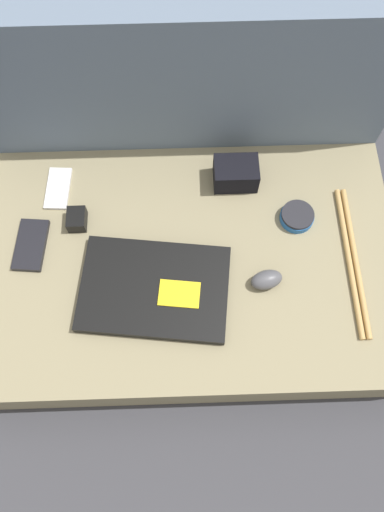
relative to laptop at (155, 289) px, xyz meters
name	(u,v)px	position (x,y,z in m)	size (l,w,h in m)	color
ground_plane	(192,280)	(0.09, 0.07, -0.15)	(8.00, 8.00, 0.00)	#38383D
couch_seat	(192,270)	(0.09, 0.07, -0.08)	(0.95, 0.61, 0.14)	#847A5B
couch_backrest	(187,82)	(0.09, 0.48, 0.12)	(0.95, 0.20, 0.53)	slate
laptop	(155,289)	(0.00, 0.00, 0.00)	(0.35, 0.26, 0.03)	black
computer_mouse	(267,280)	(0.25, 0.01, 0.01)	(0.08, 0.06, 0.04)	#4C4C51
speaker_puck	(297,216)	(0.34, 0.17, 0.00)	(0.08, 0.08, 0.03)	#1E569E
phone_silver	(58,188)	(-0.23, 0.27, -0.01)	(0.06, 0.12, 0.01)	silver
phone_black	(31,245)	(-0.29, 0.12, 0.00)	(0.08, 0.13, 0.01)	black
camera_pouch	(236,174)	(0.20, 0.28, 0.02)	(0.11, 0.08, 0.07)	black
charger_brick	(77,219)	(-0.18, 0.18, 0.01)	(0.04, 0.05, 0.03)	black
drumstick_pair	(352,260)	(0.45, 0.06, -0.01)	(0.03, 0.37, 0.01)	tan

